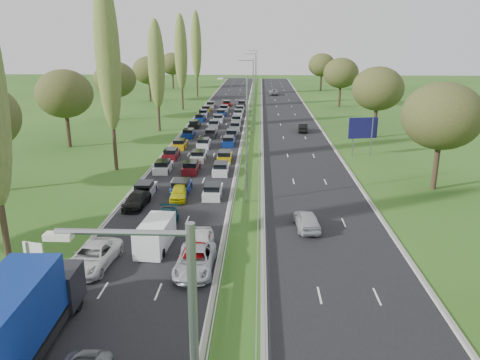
{
  "coord_description": "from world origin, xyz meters",
  "views": [
    {
      "loc": [
        5.71,
        0.38,
        15.11
      ],
      "look_at": [
        3.77,
        45.38,
        1.5
      ],
      "focal_mm": 35.0,
      "sensor_mm": 36.0,
      "label": 1
    }
  ],
  "objects_px": {
    "near_car_2": "(93,257)",
    "direction_sign": "(363,130)",
    "near_car_3": "(137,200)",
    "blue_lorry": "(18,317)",
    "info_sign": "(33,252)",
    "white_van_rear": "(156,234)"
  },
  "relations": [
    {
      "from": "near_car_2",
      "to": "direction_sign",
      "type": "height_order",
      "value": "direction_sign"
    },
    {
      "from": "near_car_2",
      "to": "direction_sign",
      "type": "bearing_deg",
      "value": 57.15
    },
    {
      "from": "info_sign",
      "to": "near_car_3",
      "type": "bearing_deg",
      "value": 74.16
    },
    {
      "from": "white_van_rear",
      "to": "near_car_2",
      "type": "bearing_deg",
      "value": -132.82
    },
    {
      "from": "blue_lorry",
      "to": "info_sign",
      "type": "relative_size",
      "value": 4.77
    },
    {
      "from": "white_van_rear",
      "to": "near_car_3",
      "type": "bearing_deg",
      "value": 116.75
    },
    {
      "from": "near_car_2",
      "to": "blue_lorry",
      "type": "distance_m",
      "value": 9.54
    },
    {
      "from": "info_sign",
      "to": "white_van_rear",
      "type": "bearing_deg",
      "value": 29.57
    },
    {
      "from": "near_car_3",
      "to": "direction_sign",
      "type": "distance_m",
      "value": 32.94
    },
    {
      "from": "white_van_rear",
      "to": "info_sign",
      "type": "relative_size",
      "value": 2.41
    },
    {
      "from": "info_sign",
      "to": "near_car_2",
      "type": "bearing_deg",
      "value": 10.6
    },
    {
      "from": "info_sign",
      "to": "direction_sign",
      "type": "bearing_deg",
      "value": 49.69
    },
    {
      "from": "near_car_3",
      "to": "white_van_rear",
      "type": "relative_size",
      "value": 0.9
    },
    {
      "from": "near_car_2",
      "to": "near_car_3",
      "type": "distance_m",
      "value": 12.17
    },
    {
      "from": "near_car_3",
      "to": "info_sign",
      "type": "height_order",
      "value": "info_sign"
    },
    {
      "from": "near_car_2",
      "to": "info_sign",
      "type": "relative_size",
      "value": 2.67
    },
    {
      "from": "blue_lorry",
      "to": "info_sign",
      "type": "height_order",
      "value": "blue_lorry"
    },
    {
      "from": "near_car_3",
      "to": "direction_sign",
      "type": "xyz_separation_m",
      "value": [
        25.15,
        21.08,
        2.89
      ]
    },
    {
      "from": "info_sign",
      "to": "direction_sign",
      "type": "relative_size",
      "value": 0.4
    },
    {
      "from": "near_car_2",
      "to": "info_sign",
      "type": "distance_m",
      "value": 3.85
    },
    {
      "from": "info_sign",
      "to": "direction_sign",
      "type": "xyz_separation_m",
      "value": [
        28.8,
        33.94,
        2.2
      ]
    },
    {
      "from": "blue_lorry",
      "to": "near_car_3",
      "type": "bearing_deg",
      "value": 87.15
    }
  ]
}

